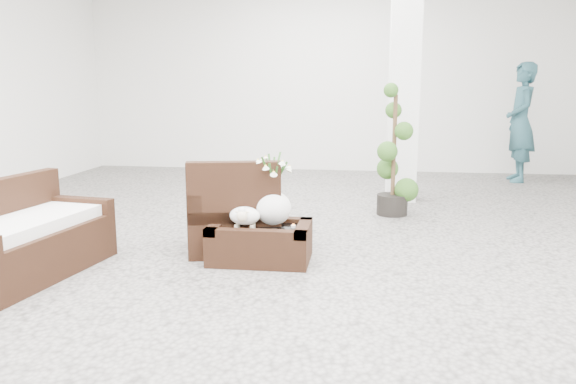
# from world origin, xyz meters

# --- Properties ---
(ground) EXTENTS (11.00, 11.00, 0.00)m
(ground) POSITION_xyz_m (0.00, 0.00, 0.00)
(ground) COLOR gray
(ground) RESTS_ON ground
(column) EXTENTS (0.40, 0.40, 3.50)m
(column) POSITION_xyz_m (1.20, 2.80, 1.75)
(column) COLOR white
(column) RESTS_ON ground
(coffee_table) EXTENTS (0.90, 0.60, 0.31)m
(coffee_table) POSITION_xyz_m (-0.24, -0.22, 0.16)
(coffee_table) COLOR #351C0F
(coffee_table) RESTS_ON ground
(sheep_figurine) EXTENTS (0.28, 0.23, 0.21)m
(sheep_figurine) POSITION_xyz_m (-0.36, -0.32, 0.42)
(sheep_figurine) COLOR white
(sheep_figurine) RESTS_ON coffee_table
(planter_narcissus) EXTENTS (0.44, 0.44, 0.80)m
(planter_narcissus) POSITION_xyz_m (-0.14, -0.12, 0.71)
(planter_narcissus) COLOR white
(planter_narcissus) RESTS_ON coffee_table
(tealight) EXTENTS (0.04, 0.04, 0.03)m
(tealight) POSITION_xyz_m (0.06, -0.20, 0.33)
(tealight) COLOR white
(tealight) RESTS_ON coffee_table
(armchair) EXTENTS (1.00, 0.97, 0.90)m
(armchair) POSITION_xyz_m (-0.55, 0.13, 0.45)
(armchair) COLOR #351C0F
(armchair) RESTS_ON ground
(loveseat) EXTENTS (0.94, 1.59, 0.80)m
(loveseat) POSITION_xyz_m (-2.10, -0.88, 0.40)
(loveseat) COLOR #351C0F
(loveseat) RESTS_ON ground
(topiary) EXTENTS (0.42, 0.42, 1.57)m
(topiary) POSITION_xyz_m (1.04, 1.83, 0.79)
(topiary) COLOR #2A4F19
(topiary) RESTS_ON ground
(shopper) EXTENTS (0.48, 0.72, 1.96)m
(shopper) POSITION_xyz_m (3.23, 4.64, 0.98)
(shopper) COLOR #274F58
(shopper) RESTS_ON ground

